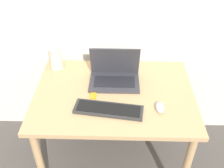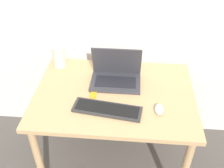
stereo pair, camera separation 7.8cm
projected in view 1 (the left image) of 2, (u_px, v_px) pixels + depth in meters
name	position (u px, v px, depth m)	size (l,w,h in m)	color
desk	(114.00, 103.00, 1.81)	(1.06, 0.77, 0.74)	tan
laptop	(115.00, 75.00, 1.82)	(0.34, 0.23, 0.24)	#333338
keyboard	(109.00, 109.00, 1.61)	(0.44, 0.18, 0.02)	#2D2D2D
mouse	(160.00, 107.00, 1.61)	(0.05, 0.10, 0.03)	silver
vase	(55.00, 54.00, 1.92)	(0.10, 0.10, 0.24)	beige
mp3_player	(93.00, 96.00, 1.72)	(0.04, 0.06, 0.01)	orange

